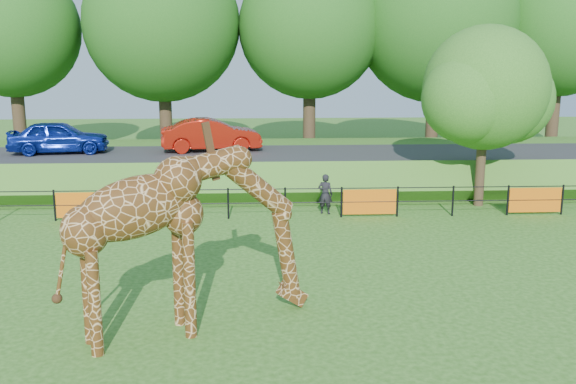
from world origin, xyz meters
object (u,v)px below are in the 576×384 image
giraffe (190,241)px  car_red (211,135)px  tree_east (487,93)px  car_blue (59,137)px  visitor (325,194)px

giraffe → car_red: 16.08m
car_red → tree_east: size_ratio=0.66×
car_red → car_blue: bearing=85.0°
giraffe → car_blue: size_ratio=1.28×
car_red → visitor: 7.81m
car_blue → car_red: 6.64m
car_blue → visitor: size_ratio=2.88×
car_red → visitor: car_red is taller
giraffe → visitor: giraffe is taller
car_blue → visitor: bearing=-126.2°
car_red → giraffe: bearing=174.3°
tree_east → car_red: bearing=154.1°
visitor → tree_east: (6.12, 1.09, 3.55)m
car_red → tree_east: (10.61, -5.15, 2.13)m
giraffe → car_blue: (-7.27, 15.71, 0.22)m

